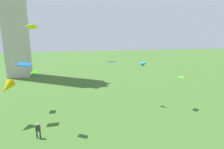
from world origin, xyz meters
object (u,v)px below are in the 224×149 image
at_px(person_2, 38,130).
at_px(kite_flying_3, 24,64).
at_px(kite_flying_0, 32,27).
at_px(kite_flying_4, 111,62).
at_px(kite_flying_6, 34,72).
at_px(kite_flying_7, 181,77).
at_px(kite_flying_5, 144,63).
at_px(kite_flying_2, 7,87).

distance_m(person_2, kite_flying_3, 8.54).
height_order(kite_flying_0, kite_flying_4, kite_flying_0).
bearing_deg(kite_flying_6, person_2, -169.54).
relative_size(kite_flying_0, kite_flying_7, 0.97).
relative_size(kite_flying_5, kite_flying_7, 1.04).
xyz_separation_m(kite_flying_2, kite_flying_3, (2.00, 1.04, 2.56)).
distance_m(person_2, kite_flying_4, 11.37).
height_order(kite_flying_3, kite_flying_4, kite_flying_4).
height_order(kite_flying_4, kite_flying_6, kite_flying_4).
xyz_separation_m(person_2, kite_flying_6, (-1.59, 8.73, 4.84)).
bearing_deg(person_2, kite_flying_0, 113.10).
distance_m(kite_flying_2, kite_flying_5, 19.50).
height_order(kite_flying_3, kite_flying_6, kite_flying_3).
bearing_deg(kite_flying_2, kite_flying_3, 52.61).
bearing_deg(kite_flying_4, kite_flying_5, -40.50).
xyz_separation_m(person_2, kite_flying_4, (7.72, -2.88, 7.84)).
xyz_separation_m(kite_flying_0, kite_flying_2, (-3.72, 1.27, -7.16)).
height_order(kite_flying_3, kite_flying_5, kite_flying_3).
bearing_deg(kite_flying_3, kite_flying_2, 28.01).
distance_m(person_2, kite_flying_2, 6.92).
bearing_deg(kite_flying_3, kite_flying_0, 127.19).
height_order(person_2, kite_flying_5, kite_flying_5).
bearing_deg(kite_flying_2, kite_flying_4, -5.51).
distance_m(person_2, kite_flying_5, 17.87).
relative_size(kite_flying_4, kite_flying_7, 0.73).
xyz_separation_m(kite_flying_0, kite_flying_6, (-1.40, 5.99, -6.37)).
bearing_deg(kite_flying_5, kite_flying_2, 159.34).
distance_m(kite_flying_4, kite_flying_7, 15.19).
bearing_deg(kite_flying_5, kite_flying_0, 166.09).
distance_m(kite_flying_4, kite_flying_5, 12.84).
distance_m(kite_flying_4, kite_flying_6, 15.19).
distance_m(kite_flying_3, kite_flying_5, 17.30).
xyz_separation_m(kite_flying_4, kite_flying_5, (7.50, 10.22, -2.01)).
xyz_separation_m(kite_flying_2, kite_flying_4, (11.63, -6.90, 3.78)).
bearing_deg(kite_flying_4, kite_flying_0, 50.36).
distance_m(person_2, kite_flying_7, 21.14).
xyz_separation_m(kite_flying_4, kite_flying_7, (12.51, 7.65, -3.96)).
distance_m(kite_flying_0, kite_flying_7, 21.80).
xyz_separation_m(kite_flying_6, kite_flying_7, (21.83, -3.97, -0.96)).
bearing_deg(kite_flying_0, kite_flying_2, 13.04).
height_order(person_2, kite_flying_2, kite_flying_2).
relative_size(kite_flying_0, kite_flying_3, 0.84).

